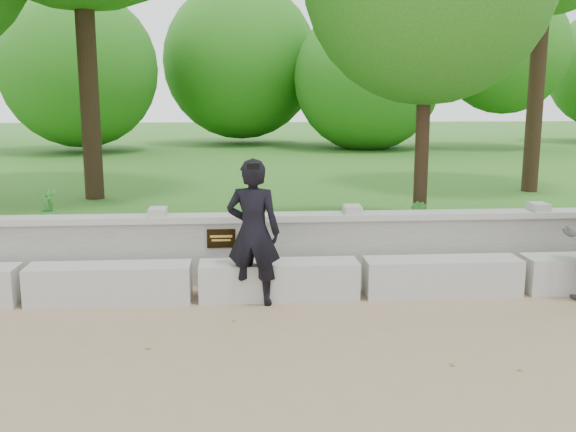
% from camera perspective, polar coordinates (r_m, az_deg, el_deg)
% --- Properties ---
extents(ground, '(80.00, 80.00, 0.00)m').
position_cam_1_polar(ground, '(6.04, -9.43, -12.98)').
color(ground, '#8E7257').
rests_on(ground, ground).
extents(lawn, '(40.00, 22.00, 0.25)m').
position_cam_1_polar(lawn, '(19.65, -5.86, 4.01)').
color(lawn, '#2F5B1B').
rests_on(lawn, ground).
extents(concrete_bench, '(11.90, 0.45, 0.45)m').
position_cam_1_polar(concrete_bench, '(7.75, -8.25, -5.79)').
color(concrete_bench, '#BCB9B1').
rests_on(concrete_bench, ground).
extents(parapet_wall, '(12.50, 0.35, 0.90)m').
position_cam_1_polar(parapet_wall, '(8.36, -7.97, -2.86)').
color(parapet_wall, '#B0AEA7').
rests_on(parapet_wall, ground).
extents(man_main, '(0.70, 0.64, 1.71)m').
position_cam_1_polar(man_main, '(7.39, -3.10, -1.44)').
color(man_main, black).
rests_on(man_main, ground).
extents(shrub_b, '(0.34, 0.38, 0.59)m').
position_cam_1_polar(shrub_b, '(9.76, 11.41, -0.51)').
color(shrub_b, '#32802B').
rests_on(shrub_b, lawn).
extents(shrub_d, '(0.46, 0.46, 0.62)m').
position_cam_1_polar(shrub_d, '(11.45, -20.49, 0.73)').
color(shrub_d, '#32802B').
rests_on(shrub_d, lawn).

